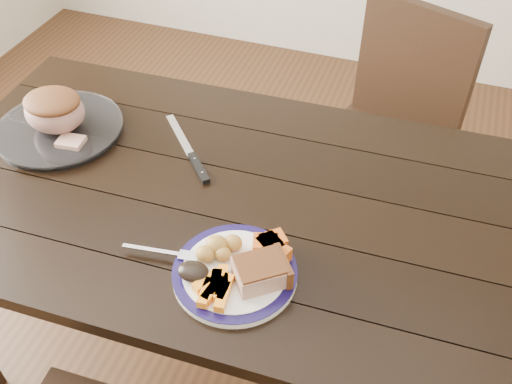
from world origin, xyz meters
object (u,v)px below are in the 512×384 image
(serving_platter, at_px, (60,130))
(dinner_plate, at_px, (235,273))
(dining_table, at_px, (230,219))
(fork, at_px, (166,253))
(roast_joint, at_px, (55,112))
(chair_far, at_px, (388,125))
(pork_slice, at_px, (261,272))
(carving_knife, at_px, (194,159))

(serving_platter, bearing_deg, dinner_plate, -25.56)
(dining_table, relative_size, fork, 9.14)
(serving_platter, relative_size, roast_joint, 2.04)
(dinner_plate, height_order, serving_platter, serving_platter)
(chair_far, distance_m, pork_slice, 1.02)
(dining_table, distance_m, chair_far, 0.81)
(dining_table, xyz_separation_m, serving_platter, (-0.54, 0.08, 0.10))
(pork_slice, height_order, carving_knife, pork_slice)
(pork_slice, xyz_separation_m, carving_knife, (-0.30, 0.33, -0.04))
(dining_table, relative_size, dinner_plate, 5.92)
(fork, bearing_deg, dining_table, 69.20)
(pork_slice, height_order, roast_joint, roast_joint)
(dining_table, xyz_separation_m, dinner_plate, (0.11, -0.24, 0.10))
(pork_slice, distance_m, carving_knife, 0.45)
(roast_joint, bearing_deg, chair_far, 37.45)
(fork, bearing_deg, chair_far, 61.34)
(dining_table, height_order, pork_slice, pork_slice)
(dining_table, xyz_separation_m, fork, (-0.05, -0.24, 0.11))
(dinner_plate, relative_size, carving_knife, 1.11)
(chair_far, height_order, serving_platter, chair_far)
(pork_slice, relative_size, fork, 0.60)
(dining_table, distance_m, roast_joint, 0.57)
(fork, bearing_deg, dinner_plate, -5.86)
(fork, height_order, roast_joint, roast_joint)
(dinner_plate, bearing_deg, dining_table, 114.44)
(pork_slice, xyz_separation_m, fork, (-0.22, -0.00, -0.02))
(pork_slice, relative_size, roast_joint, 0.63)
(serving_platter, bearing_deg, carving_knife, 1.64)
(dinner_plate, bearing_deg, pork_slice, -4.76)
(chair_far, height_order, roast_joint, chair_far)
(dinner_plate, xyz_separation_m, roast_joint, (-0.65, 0.31, 0.06))
(carving_knife, bearing_deg, dinner_plate, -6.16)
(chair_far, xyz_separation_m, carving_knife, (-0.45, -0.64, 0.23))
(roast_joint, bearing_deg, fork, -33.00)
(chair_far, bearing_deg, dining_table, 88.86)
(chair_far, height_order, pork_slice, chair_far)
(dining_table, distance_m, serving_platter, 0.56)
(roast_joint, bearing_deg, carving_knife, 1.64)
(pork_slice, height_order, fork, pork_slice)
(serving_platter, relative_size, carving_knife, 1.40)
(chair_far, relative_size, dinner_plate, 3.38)
(serving_platter, bearing_deg, pork_slice, -23.96)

